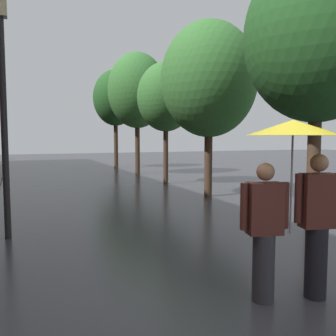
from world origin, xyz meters
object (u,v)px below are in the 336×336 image
street_tree_4 (115,98)px  couple_under_umbrella (292,184)px  street_tree_2 (166,97)px  street_tree_3 (137,91)px  street_lamp_post (3,102)px  street_tree_1 (209,80)px  street_tree_0 (318,37)px

street_tree_4 → couple_under_umbrella: bearing=-98.3°
street_tree_2 → street_tree_3: street_tree_3 is taller
street_tree_2 → street_lamp_post: size_ratio=1.12×
street_tree_1 → couple_under_umbrella: (-2.73, -7.09, -2.34)m
street_tree_1 → street_tree_2: (-0.01, 3.64, -0.20)m
street_tree_3 → street_lamp_post: size_ratio=1.40×
street_tree_0 → couple_under_umbrella: size_ratio=2.74×
street_tree_4 → street_tree_0: bearing=-89.4°
street_tree_0 → street_tree_3: 12.18m
street_tree_2 → street_tree_4: (0.07, 8.51, 0.76)m
street_tree_1 → street_tree_2: 3.64m
street_tree_2 → couple_under_umbrella: 11.27m
street_tree_3 → couple_under_umbrella: (-2.84, -14.94, -2.89)m
street_tree_0 → street_lamp_post: (-6.14, 1.38, -1.45)m
street_tree_2 → street_lamp_post: street_tree_2 is taller
street_tree_0 → street_tree_3: street_tree_3 is taller
street_tree_3 → couple_under_umbrella: bearing=-100.8°
street_lamp_post → street_tree_2: bearing=48.1°
street_tree_2 → street_tree_4: 8.54m
street_tree_1 → street_tree_3: (0.11, 7.86, 0.55)m
couple_under_umbrella → street_lamp_post: (-3.17, 4.15, 1.20)m
street_tree_0 → street_tree_2: 7.97m
street_tree_2 → couple_under_umbrella: bearing=-104.2°
street_lamp_post → couple_under_umbrella: bearing=-52.6°
couple_under_umbrella → street_tree_2: bearing=75.8°
street_tree_0 → couple_under_umbrella: (-2.97, -2.77, -2.64)m
street_tree_3 → couple_under_umbrella: street_tree_3 is taller
street_tree_3 → street_lamp_post: street_tree_3 is taller
street_tree_2 → street_tree_0: bearing=-88.2°
street_tree_0 → couple_under_umbrella: street_tree_0 is taller
street_tree_3 → couple_under_umbrella: size_ratio=2.91×
street_tree_0 → street_tree_1: 4.33m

